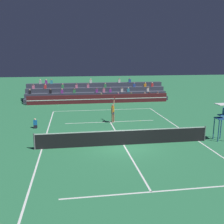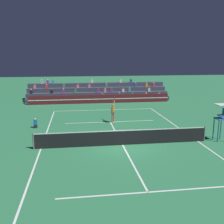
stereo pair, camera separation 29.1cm
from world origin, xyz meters
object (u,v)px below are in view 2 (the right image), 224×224
Objects in this scene: umpire_chair at (221,117)px; tennis_ball at (140,121)px; tennis_player at (113,112)px; ball_kid_courtside at (35,124)px.

umpire_chair reaches higher than tennis_ball.
tennis_ball is (2.63, 0.26, -0.95)m from tennis_player.
tennis_player is at bearing 138.29° from umpire_chair.
ball_kid_courtside is 9.49m from tennis_ball.
umpire_chair is 3.16× the size of ball_kid_courtside.
tennis_player is 35.99× the size of tennis_ball.
umpire_chair reaches higher than ball_kid_courtside.
ball_kid_courtside is at bearing 158.69° from umpire_chair.
umpire_chair is 14.77m from ball_kid_courtside.
tennis_ball is at bearing 6.52° from ball_kid_courtside.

